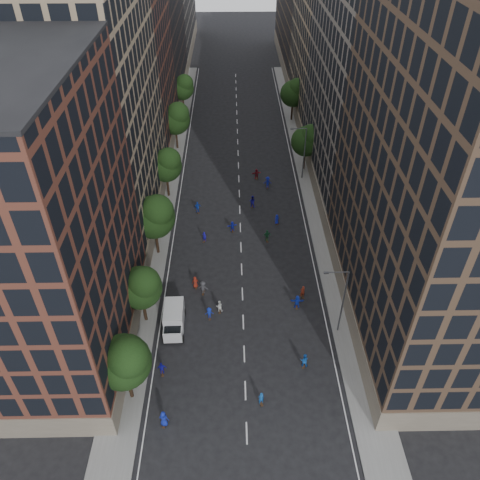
% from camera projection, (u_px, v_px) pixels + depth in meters
% --- Properties ---
extents(ground, '(240.00, 240.00, 0.00)m').
position_uv_depth(ground, '(239.00, 195.00, 74.42)').
color(ground, black).
rests_on(ground, ground).
extents(sidewalk_left, '(4.00, 105.00, 0.15)m').
position_uv_depth(sidewalk_left, '(169.00, 171.00, 80.05)').
color(sidewalk_left, slate).
rests_on(sidewalk_left, ground).
extents(sidewalk_right, '(4.00, 105.00, 0.15)m').
position_uv_depth(sidewalk_right, '(308.00, 170.00, 80.39)').
color(sidewalk_right, slate).
rests_on(sidewalk_right, ground).
extents(bldg_left_a, '(14.00, 22.00, 30.00)m').
position_uv_depth(bldg_left_a, '(34.00, 235.00, 42.15)').
color(bldg_left_a, brown).
rests_on(bldg_left_a, ground).
extents(bldg_left_b, '(14.00, 26.00, 34.00)m').
position_uv_depth(bldg_left_b, '(91.00, 106.00, 59.61)').
color(bldg_left_b, '#978162').
rests_on(bldg_left_b, ground).
extents(bldg_left_c, '(14.00, 20.00, 28.00)m').
position_uv_depth(bldg_left_c, '(126.00, 69.00, 79.43)').
color(bldg_left_c, brown).
rests_on(bldg_left_c, ground).
extents(bldg_left_d, '(14.00, 28.00, 32.00)m').
position_uv_depth(bldg_left_d, '(144.00, 20.00, 96.90)').
color(bldg_left_d, '#2D211E').
rests_on(bldg_left_d, ground).
extents(bldg_right_a, '(14.00, 30.00, 36.00)m').
position_uv_depth(bldg_right_a, '(446.00, 179.00, 43.92)').
color(bldg_right_a, '#493627').
rests_on(bldg_right_a, ground).
extents(bldg_right_b, '(14.00, 28.00, 33.00)m').
position_uv_depth(bldg_right_b, '(370.00, 83.00, 67.48)').
color(bldg_right_b, '#696057').
rests_on(bldg_right_b, ground).
extents(bldg_right_c, '(14.00, 26.00, 35.00)m').
position_uv_depth(bldg_right_c, '(337.00, 26.00, 87.91)').
color(bldg_right_c, '#978162').
rests_on(bldg_right_c, ground).
extents(bldg_right_d, '(14.00, 40.00, 30.00)m').
position_uv_depth(bldg_right_d, '(312.00, 1.00, 115.22)').
color(bldg_right_d, '#493627').
rests_on(bldg_right_d, ground).
extents(tree_left_0, '(5.20, 5.20, 8.83)m').
position_uv_depth(tree_left_0, '(125.00, 361.00, 42.34)').
color(tree_left_0, black).
rests_on(tree_left_0, ground).
extents(tree_left_1, '(4.80, 4.80, 8.21)m').
position_uv_depth(tree_left_1, '(141.00, 286.00, 50.40)').
color(tree_left_1, black).
rests_on(tree_left_1, ground).
extents(tree_left_2, '(5.60, 5.60, 9.45)m').
position_uv_depth(tree_left_2, '(155.00, 215.00, 59.24)').
color(tree_left_2, black).
rests_on(tree_left_2, ground).
extents(tree_left_3, '(5.00, 5.00, 8.58)m').
position_uv_depth(tree_left_3, '(166.00, 164.00, 70.51)').
color(tree_left_3, black).
rests_on(tree_left_3, ground).
extents(tree_left_4, '(5.40, 5.40, 9.08)m').
position_uv_depth(tree_left_4, '(176.00, 118.00, 82.80)').
color(tree_left_4, black).
rests_on(tree_left_4, ground).
extents(tree_left_5, '(4.80, 4.80, 8.33)m').
position_uv_depth(tree_left_5, '(183.00, 87.00, 95.56)').
color(tree_left_5, black).
rests_on(tree_left_5, ground).
extents(tree_right_a, '(5.00, 5.00, 8.39)m').
position_uv_depth(tree_right_a, '(307.00, 140.00, 77.18)').
color(tree_right_a, black).
rests_on(tree_right_a, ground).
extents(tree_right_b, '(5.20, 5.20, 8.83)m').
position_uv_depth(tree_right_b, '(294.00, 92.00, 92.57)').
color(tree_right_b, black).
rests_on(tree_right_b, ground).
extents(streetlamp_near, '(2.64, 0.22, 9.06)m').
position_uv_depth(streetlamp_near, '(342.00, 299.00, 49.49)').
color(streetlamp_near, '#595B60').
rests_on(streetlamp_near, ground).
extents(streetlamp_far, '(2.64, 0.22, 9.06)m').
position_uv_depth(streetlamp_far, '(303.00, 151.00, 75.23)').
color(streetlamp_far, '#595B60').
rests_on(streetlamp_far, ground).
extents(cargo_van, '(2.42, 4.94, 2.59)m').
position_uv_depth(cargo_van, '(174.00, 319.00, 52.28)').
color(cargo_van, silver).
rests_on(cargo_van, ground).
extents(skater_0, '(1.04, 0.80, 1.89)m').
position_uv_depth(skater_0, '(164.00, 419.00, 43.30)').
color(skater_0, '#122195').
rests_on(skater_0, ground).
extents(skater_1, '(0.66, 0.53, 1.58)m').
position_uv_depth(skater_1, '(261.00, 398.00, 45.15)').
color(skater_1, '#1450A6').
rests_on(skater_1, ground).
extents(skater_2, '(0.95, 0.81, 1.74)m').
position_uv_depth(skater_2, '(304.00, 360.00, 48.51)').
color(skater_2, '#1653B4').
rests_on(skater_2, ground).
extents(skater_3, '(1.05, 0.68, 1.53)m').
position_uv_depth(skater_3, '(209.00, 313.00, 53.77)').
color(skater_3, '#142AA5').
rests_on(skater_3, ground).
extents(skater_4, '(1.01, 0.50, 1.66)m').
position_uv_depth(skater_4, '(162.00, 369.00, 47.77)').
color(skater_4, '#1614A8').
rests_on(skater_4, ground).
extents(skater_5, '(1.66, 0.58, 1.77)m').
position_uv_depth(skater_5, '(297.00, 302.00, 54.98)').
color(skater_5, '#152CAC').
rests_on(skater_5, ground).
extents(skater_6, '(0.89, 0.70, 1.60)m').
position_uv_depth(skater_6, '(195.00, 282.00, 57.70)').
color(skater_6, maroon).
rests_on(skater_6, ground).
extents(skater_7, '(0.69, 0.56, 1.64)m').
position_uv_depth(skater_7, '(303.00, 292.00, 56.43)').
color(skater_7, maroon).
rests_on(skater_7, ground).
extents(skater_8, '(0.82, 0.64, 1.64)m').
position_uv_depth(skater_8, '(219.00, 307.00, 54.51)').
color(skater_8, silver).
rests_on(skater_8, ground).
extents(skater_9, '(1.29, 0.89, 1.84)m').
position_uv_depth(skater_9, '(203.00, 288.00, 56.79)').
color(skater_9, '#3B3B40').
rests_on(skater_9, ground).
extents(skater_10, '(1.12, 0.60, 1.83)m').
position_uv_depth(skater_10, '(267.00, 236.00, 64.77)').
color(skater_10, '#1E6539').
rests_on(skater_10, ground).
extents(skater_11, '(1.51, 0.82, 1.56)m').
position_uv_depth(skater_11, '(232.00, 227.00, 66.65)').
color(skater_11, '#1622B8').
rests_on(skater_11, ground).
extents(skater_12, '(0.85, 0.70, 1.50)m').
position_uv_depth(skater_12, '(277.00, 219.00, 68.04)').
color(skater_12, '#1621B9').
rests_on(skater_12, ground).
extents(skater_13, '(0.67, 0.57, 1.57)m').
position_uv_depth(skater_13, '(204.00, 237.00, 64.82)').
color(skater_13, '#19139C').
rests_on(skater_13, ground).
extents(skater_14, '(1.12, 1.00, 1.90)m').
position_uv_depth(skater_14, '(252.00, 202.00, 71.30)').
color(skater_14, '#1B15AE').
rests_on(skater_14, ground).
extents(skater_15, '(1.29, 0.80, 1.94)m').
position_uv_depth(skater_15, '(268.00, 182.00, 75.58)').
color(skater_15, '#131B9C').
rests_on(skater_15, ground).
extents(skater_16, '(1.17, 0.85, 1.84)m').
position_uv_depth(skater_16, '(198.00, 207.00, 70.15)').
color(skater_16, '#163CB9').
rests_on(skater_16, ground).
extents(skater_17, '(1.71, 0.90, 1.76)m').
position_uv_depth(skater_17, '(256.00, 174.00, 77.80)').
color(skater_17, maroon).
rests_on(skater_17, ground).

